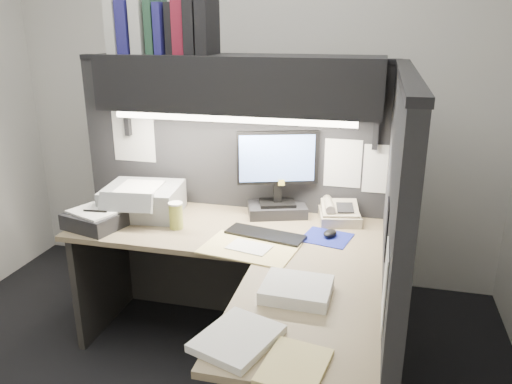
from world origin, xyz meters
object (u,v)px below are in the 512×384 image
overhead_shelf (238,83)px  coffee_cup (176,216)px  printer (143,200)px  desk (259,338)px  keyboard (265,235)px  monitor (277,183)px  telephone (340,214)px  notebook_stack (95,220)px

overhead_shelf → coffee_cup: size_ratio=11.08×
coffee_cup → printer: (-0.27, 0.16, 0.02)m
desk → keyboard: (-0.08, 0.49, 0.30)m
desk → monitor: 0.96m
desk → printer: bearing=143.1°
overhead_shelf → coffee_cup: bearing=-137.4°
monitor → coffee_cup: 0.61m
overhead_shelf → printer: (-0.56, -0.10, -0.68)m
keyboard → telephone: 0.49m
coffee_cup → notebook_stack: bearing=-167.8°
desk → notebook_stack: notebook_stack is taller
monitor → notebook_stack: (-0.94, -0.43, -0.16)m
keyboard → coffee_cup: size_ratio=3.03×
desk → keyboard: bearing=99.8°
overhead_shelf → coffee_cup: 0.80m
notebook_stack → printer: bearing=56.6°
desk → overhead_shelf: 1.33m
overhead_shelf → notebook_stack: (-0.73, -0.36, -0.73)m
monitor → printer: 0.80m
monitor → printer: (-0.77, -0.17, -0.12)m
desk → telephone: telephone is taller
overhead_shelf → keyboard: (0.22, -0.26, -0.76)m
desk → coffee_cup: (-0.59, 0.49, 0.36)m
keyboard → notebook_stack: bearing=-162.2°
keyboard → notebook_stack: (-0.95, -0.10, 0.03)m
monitor → keyboard: size_ratio=1.19×
coffee_cup → overhead_shelf: bearing=42.6°
desk → keyboard: 0.58m
overhead_shelf → printer: 0.89m
notebook_stack → desk: bearing=-20.7°
printer → notebook_stack: 0.31m
coffee_cup → notebook_stack: 0.46m
desk → telephone: (0.28, 0.81, 0.33)m
monitor → notebook_stack: 1.05m
overhead_shelf → monitor: overhead_shelf is taller
overhead_shelf → telephone: bearing=5.6°
monitor → keyboard: 0.38m
keyboard → notebook_stack: 0.95m
printer → notebook_stack: (-0.17, -0.26, -0.04)m
overhead_shelf → keyboard: 0.83m
overhead_shelf → notebook_stack: size_ratio=5.29×
monitor → keyboard: monitor is taller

